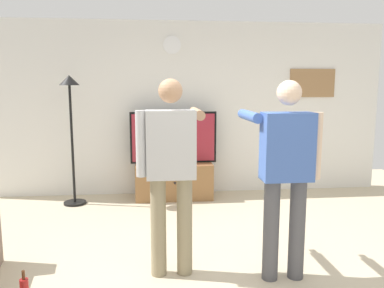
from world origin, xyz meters
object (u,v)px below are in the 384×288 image
wall_clock (172,45)px  person_standing_nearer_lamp (171,165)px  floor_lamp (71,113)px  framed_picture (312,83)px  television (173,137)px  person_standing_nearer_couch (286,168)px  tv_stand (174,180)px

wall_clock → person_standing_nearer_lamp: size_ratio=0.15×
floor_lamp → framed_picture: bearing=7.0°
wall_clock → person_standing_nearer_lamp: 3.00m
person_standing_nearer_lamp → wall_clock: bearing=86.8°
wall_clock → framed_picture: (2.26, 0.00, -0.57)m
television → person_standing_nearer_couch: person_standing_nearer_couch is taller
wall_clock → person_standing_nearer_couch: bearing=-73.8°
tv_stand → person_standing_nearer_lamp: bearing=-93.6°
floor_lamp → person_standing_nearer_couch: bearing=-46.4°
framed_picture → floor_lamp: framed_picture is taller
tv_stand → television: size_ratio=0.89×
tv_stand → floor_lamp: 1.82m
tv_stand → television: bearing=90.0°
framed_picture → person_standing_nearer_couch: (-1.43, -2.88, -0.75)m
framed_picture → person_standing_nearer_couch: size_ratio=0.42×
tv_stand → television: 0.66m
person_standing_nearer_couch → television: bearing=107.6°
person_standing_nearer_lamp → tv_stand: bearing=86.4°
person_standing_nearer_couch → tv_stand: bearing=107.9°
tv_stand → wall_clock: wall_clock is taller
tv_stand → framed_picture: size_ratio=1.57×
person_standing_nearer_lamp → framed_picture: bearing=48.2°
framed_picture → floor_lamp: 3.78m
floor_lamp → person_standing_nearer_lamp: 2.62m
wall_clock → framed_picture: bearing=0.1°
tv_stand → person_standing_nearer_couch: bearing=-72.1°
person_standing_nearer_lamp → person_standing_nearer_couch: person_standing_nearer_lamp is taller
tv_stand → floor_lamp: floor_lamp is taller
framed_picture → person_standing_nearer_lamp: size_ratio=0.42×
floor_lamp → tv_stand: bearing=6.4°
person_standing_nearer_couch → floor_lamp: bearing=133.6°
person_standing_nearer_lamp → television: bearing=86.4°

